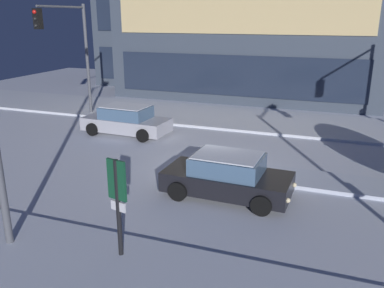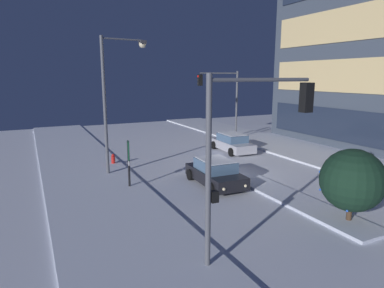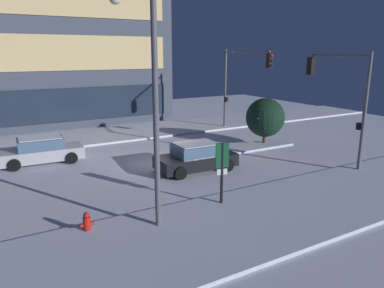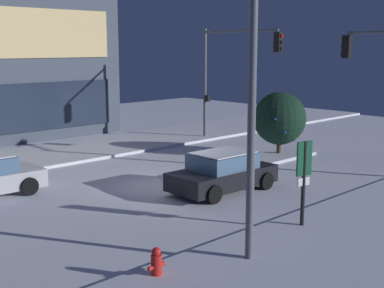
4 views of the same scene
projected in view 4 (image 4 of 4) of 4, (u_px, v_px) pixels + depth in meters
The scene contains 10 objects.
ground at pixel (162, 186), 20.70m from camera, with size 52.00×52.00×0.00m, color silver.
curb_strip_near at pixel (359, 240), 14.79m from camera, with size 52.00×5.20×0.14m, color silver.
curb_strip_far at pixel (52, 154), 26.59m from camera, with size 52.00×5.20×0.14m, color silver.
median_strip at pixel (245, 164), 24.35m from camera, with size 9.00×1.80×0.14m, color silver.
car_near at pixel (223, 173), 19.93m from camera, with size 4.39×2.22×1.49m.
traffic_light_corner_far_right at pixel (232, 64), 29.27m from camera, with size 0.32×5.56×6.38m.
street_lamp_arched at pixel (227, 45), 12.84m from camera, with size 0.72×2.89×8.38m.
fire_hydrant at pixel (156, 264), 12.32m from camera, with size 0.48×0.26×0.80m.
parking_info_sign at pixel (304, 174), 15.51m from camera, with size 0.55×0.18×2.66m.
decorated_tree_median at pixel (280, 118), 26.21m from camera, with size 2.61×2.61×3.18m.
Camera 4 is at (-13.12, -15.23, 5.35)m, focal length 49.79 mm.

